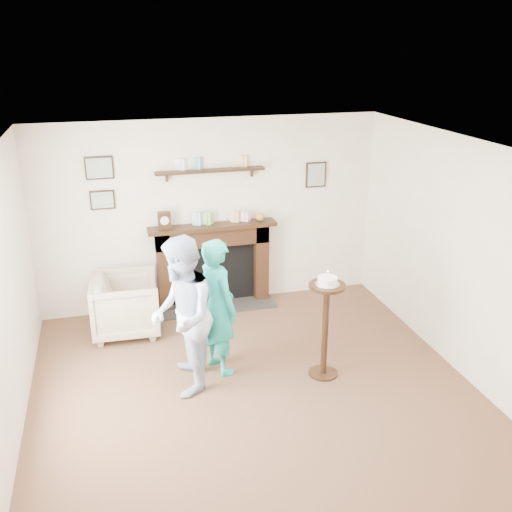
{
  "coord_description": "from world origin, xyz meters",
  "views": [
    {
      "loc": [
        -1.29,
        -4.59,
        3.41
      ],
      "look_at": [
        0.19,
        0.9,
        1.24
      ],
      "focal_mm": 40.0,
      "sensor_mm": 36.0,
      "label": 1
    }
  ],
  "objects_px": {
    "armchair": "(128,331)",
    "pedestal_table": "(326,312)",
    "woman": "(219,368)",
    "man": "(186,387)"
  },
  "relations": [
    {
      "from": "armchair",
      "to": "pedestal_table",
      "type": "relative_size",
      "value": 0.66
    },
    {
      "from": "armchair",
      "to": "woman",
      "type": "height_order",
      "value": "woman"
    },
    {
      "from": "armchair",
      "to": "man",
      "type": "distance_m",
      "value": 1.48
    },
    {
      "from": "man",
      "to": "woman",
      "type": "distance_m",
      "value": 0.49
    },
    {
      "from": "man",
      "to": "woman",
      "type": "relative_size",
      "value": 1.09
    },
    {
      "from": "man",
      "to": "armchair",
      "type": "bearing_deg",
      "value": -152.29
    },
    {
      "from": "armchair",
      "to": "pedestal_table",
      "type": "bearing_deg",
      "value": -125.01
    },
    {
      "from": "man",
      "to": "woman",
      "type": "bearing_deg",
      "value": 129.6
    },
    {
      "from": "man",
      "to": "pedestal_table",
      "type": "height_order",
      "value": "pedestal_table"
    },
    {
      "from": "man",
      "to": "woman",
      "type": "height_order",
      "value": "man"
    }
  ]
}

